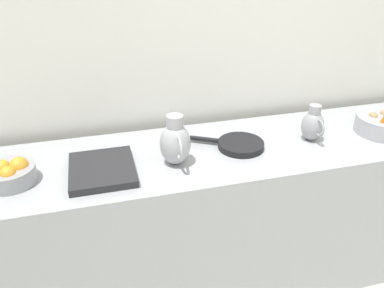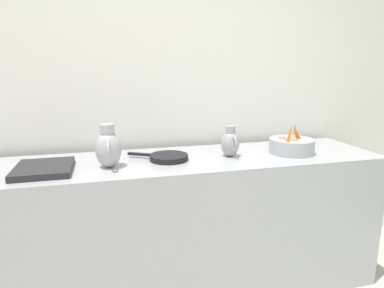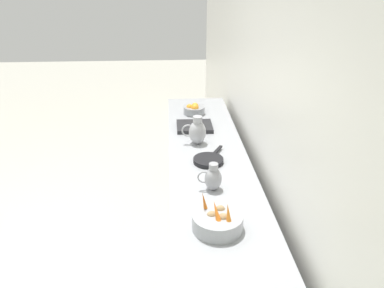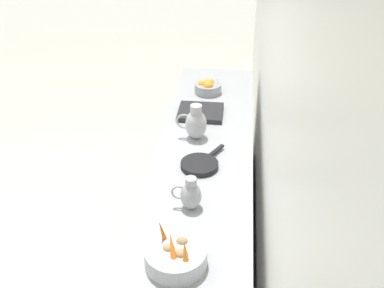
% 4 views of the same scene
% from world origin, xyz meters
% --- Properties ---
extents(ground_plane, '(16.36, 16.36, 0.00)m').
position_xyz_m(ground_plane, '(0.00, 0.00, 0.00)').
color(ground_plane, '#ADAA9E').
extents(tile_wall_left, '(0.10, 9.32, 3.00)m').
position_xyz_m(tile_wall_left, '(-1.95, 0.24, 1.50)').
color(tile_wall_left, white).
rests_on(tile_wall_left, ground_plane).
extents(prep_counter, '(0.65, 3.03, 0.92)m').
position_xyz_m(prep_counter, '(-1.52, -0.26, 0.46)').
color(prep_counter, '#9EA0A5').
rests_on(prep_counter, ground_plane).
extents(vegetable_colander, '(0.30, 0.30, 0.22)m').
position_xyz_m(vegetable_colander, '(-1.47, 0.70, 0.98)').
color(vegetable_colander, '#9EA0A5').
rests_on(vegetable_colander, prep_counter).
extents(orange_bowl, '(0.23, 0.23, 0.12)m').
position_xyz_m(orange_bowl, '(-1.46, -1.25, 0.97)').
color(orange_bowl, gray).
rests_on(orange_bowl, prep_counter).
extents(metal_pitcher_tall, '(0.21, 0.15, 0.25)m').
position_xyz_m(metal_pitcher_tall, '(-1.44, -0.50, 1.04)').
color(metal_pitcher_tall, '#A3A3A8').
rests_on(metal_pitcher_tall, prep_counter).
extents(metal_pitcher_short, '(0.17, 0.12, 0.20)m').
position_xyz_m(metal_pitcher_short, '(-1.49, 0.26, 1.01)').
color(metal_pitcher_short, '#939399').
rests_on(metal_pitcher_short, prep_counter).
extents(counter_sink_basin, '(0.34, 0.30, 0.04)m').
position_xyz_m(counter_sink_basin, '(-1.44, -0.86, 0.94)').
color(counter_sink_basin, '#232326').
rests_on(counter_sink_basin, prep_counter).
extents(skillet_on_counter, '(0.26, 0.37, 0.03)m').
position_xyz_m(skillet_on_counter, '(-1.50, -0.14, 0.94)').
color(skillet_on_counter, black).
rests_on(skillet_on_counter, prep_counter).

